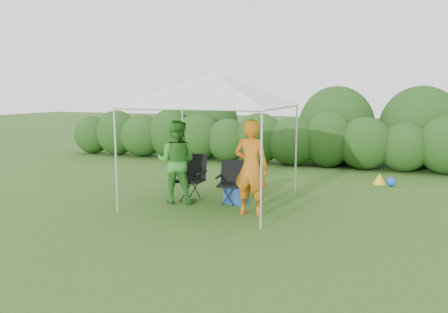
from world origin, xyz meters
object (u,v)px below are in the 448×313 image
(man, at_px, (251,168))
(woman, at_px, (176,162))
(chair_left, at_px, (192,174))
(chair_right, at_px, (231,179))
(canopy, at_px, (214,90))
(cooler, at_px, (236,194))

(man, xyz_separation_m, woman, (-1.83, 0.39, -0.05))
(chair_left, height_order, woman, woman)
(man, bearing_deg, chair_right, -45.50)
(canopy, relative_size, chair_right, 3.38)
(man, distance_m, cooler, 1.20)
(chair_right, relative_size, chair_left, 0.90)
(chair_right, distance_m, man, 1.16)
(chair_right, bearing_deg, woman, -166.00)
(chair_left, distance_m, woman, 0.53)
(chair_left, xyz_separation_m, cooler, (1.06, -0.01, -0.37))
(chair_left, bearing_deg, canopy, -5.38)
(canopy, relative_size, woman, 1.71)
(canopy, height_order, man, canopy)
(chair_right, xyz_separation_m, man, (0.71, -0.81, 0.43))
(canopy, bearing_deg, man, -33.13)
(man, relative_size, cooler, 3.50)
(chair_left, height_order, man, man)
(man, relative_size, woman, 1.05)
(canopy, height_order, cooler, canopy)
(chair_right, xyz_separation_m, woman, (-1.12, -0.42, 0.39))
(cooler, bearing_deg, canopy, -162.52)
(canopy, bearing_deg, woman, -158.53)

